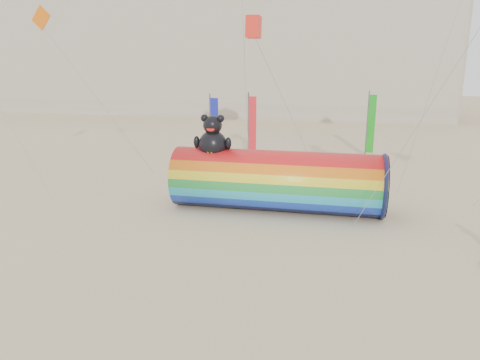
# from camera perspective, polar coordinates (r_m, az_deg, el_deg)

# --- Properties ---
(ground) EXTENTS (160.00, 160.00, 0.00)m
(ground) POSITION_cam_1_polar(r_m,az_deg,el_deg) (20.64, -2.24, -7.44)
(ground) COLOR #CCB58C
(ground) RESTS_ON ground
(hotel_building) EXTENTS (60.40, 15.40, 20.60)m
(hotel_building) POSITION_cam_1_polar(r_m,az_deg,el_deg) (66.59, -2.67, 17.20)
(hotel_building) COLOR #B7AD99
(hotel_building) RESTS_ON ground
(windsock_assembly) EXTENTS (10.81, 3.29, 4.98)m
(windsock_assembly) POSITION_cam_1_polar(r_m,az_deg,el_deg) (24.22, 4.51, 0.10)
(windsock_assembly) COLOR red
(windsock_assembly) RESTS_ON ground
(festival_banners) EXTENTS (11.82, 5.27, 5.20)m
(festival_banners) POSITION_cam_1_polar(r_m,az_deg,el_deg) (35.22, 4.94, 6.46)
(festival_banners) COLOR #59595E
(festival_banners) RESTS_ON ground
(beachgoers) EXTENTS (75.40, 49.92, 1.84)m
(beachgoers) POSITION_cam_1_polar(r_m,az_deg,el_deg) (12.50, 5.46, -19.35)
(beachgoers) COLOR #33333F
(beachgoers) RESTS_ON ground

